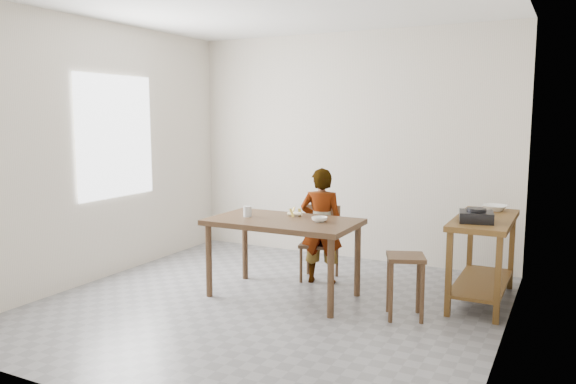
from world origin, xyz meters
The scene contains 16 objects.
floor centered at (0.00, 0.00, -0.02)m, with size 4.00×4.00×0.04m, color slate.
wall_back centered at (0.00, 2.02, 1.35)m, with size 4.00×0.04×2.70m, color beige.
wall_front centered at (0.00, -2.02, 1.35)m, with size 4.00×0.04×2.70m, color beige.
wall_left centered at (-2.02, 0.00, 1.35)m, with size 0.04×4.00×2.70m, color beige.
wall_right centered at (2.02, 0.00, 1.35)m, with size 0.04×4.00×2.70m, color beige.
window_pane centered at (-1.97, 0.20, 1.50)m, with size 0.02×1.10×1.30m, color white.
dining_table centered at (0.00, 0.30, 0.38)m, with size 1.40×0.80×0.75m, color #432D1B, non-canonical shape.
prep_counter centered at (1.72, 1.00, 0.40)m, with size 0.50×1.20×0.80m, color brown, non-canonical shape.
child centered at (0.14, 0.87, 0.60)m, with size 0.44×0.29×1.20m, color white.
dining_chair centered at (0.08, 0.96, 0.39)m, with size 0.37×0.37×0.77m, color #432D1B, non-canonical shape.
stool centered at (1.20, 0.26, 0.28)m, with size 0.31×0.31×0.55m, color #432D1B, non-canonical shape.
glass_tumbler centered at (-0.38, 0.28, 0.80)m, with size 0.08×0.08×0.10m, color silver.
small_bowl centered at (0.35, 0.35, 0.77)m, with size 0.15×0.15×0.05m, color white.
banana centered at (0.02, 0.50, 0.78)m, with size 0.17×0.12×0.06m, color #F9E25A, non-canonical shape.
serving_bowl centered at (1.75, 1.42, 0.83)m, with size 0.23×0.23×0.06m, color white.
gas_burner centered at (1.68, 0.73, 0.85)m, with size 0.28×0.28×0.09m, color black.
Camera 1 is at (2.42, -4.33, 1.73)m, focal length 35.00 mm.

